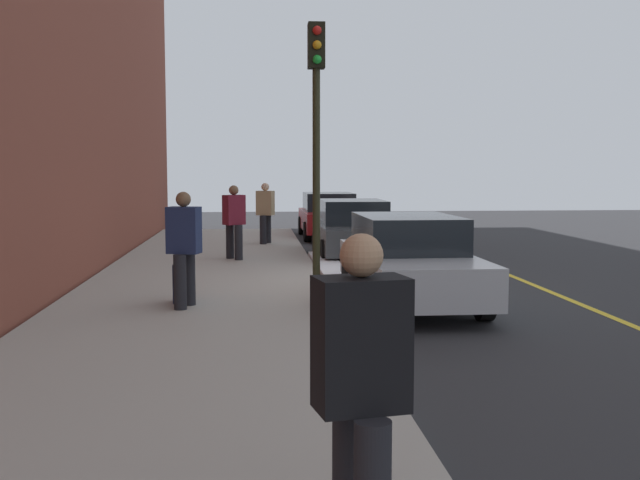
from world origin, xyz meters
name	(u,v)px	position (x,y,z in m)	size (l,w,h in m)	color
ground_plane	(382,294)	(0.00, 0.00, 0.00)	(56.00, 56.00, 0.00)	#28282B
sidewalk	(202,293)	(0.00, -3.30, 0.07)	(28.00, 4.60, 0.15)	#A39E93
lane_stripe_centre	(550,292)	(0.00, 3.20, 0.00)	(28.00, 0.14, 0.01)	gold
snow_bank_curb	(333,274)	(-1.96, -0.70, 0.11)	(6.95, 0.56, 0.22)	white
parked_car_red	(329,215)	(-11.86, 0.19, 0.76)	(4.50, 1.90, 1.51)	black
parked_car_charcoal	(353,229)	(-5.68, 0.20, 0.76)	(4.51, 1.93, 1.51)	black
parked_car_silver	(409,260)	(1.06, 0.28, 0.76)	(4.75, 1.93, 1.51)	black
pedestrian_tan_coat	(265,211)	(-8.41, -2.01, 1.09)	(0.55, 0.55, 1.76)	black
pedestrian_black_coat	(361,389)	(9.80, -1.79, 1.11)	(0.59, 0.54, 1.81)	black
pedestrian_navy_coat	(184,246)	(1.87, -3.44, 1.11)	(0.58, 0.55, 1.81)	black
pedestrian_burgundy_coat	(234,220)	(-4.55, -2.83, 1.10)	(0.52, 0.57, 1.77)	black
traffic_light_pole	(316,116)	(1.74, -1.36, 3.14)	(0.35, 0.26, 4.42)	#2D2D19
rolling_suitcase	(180,283)	(1.40, -3.55, 0.47)	(0.34, 0.22, 0.99)	#191E38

